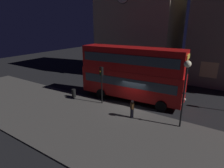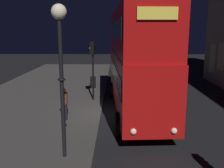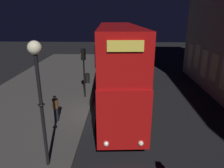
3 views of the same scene
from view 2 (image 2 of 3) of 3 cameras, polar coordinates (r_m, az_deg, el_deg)
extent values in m
plane|color=black|center=(14.52, -0.05, -6.93)|extent=(80.00, 80.00, 0.00)
cube|color=#423F3D|center=(15.47, -19.68, -6.22)|extent=(44.00, 9.13, 0.12)
cube|color=#F9E09E|center=(25.17, 21.50, 5.31)|extent=(1.24, 0.06, 2.59)
cube|color=#F9E09E|center=(23.33, 23.22, 5.72)|extent=(1.24, 0.06, 2.28)
cube|color=#B20F0F|center=(14.99, 5.18, 1.41)|extent=(11.15, 3.05, 2.86)
cube|color=#B20F0F|center=(14.75, 5.37, 11.47)|extent=(10.93, 2.99, 2.37)
cube|color=#2D3842|center=(14.93, 5.21, 2.76)|extent=(10.27, 3.06, 0.90)
cube|color=#2D3842|center=(14.75, 5.38, 11.93)|extent=(10.27, 3.06, 0.90)
cube|color=#F2D84C|center=(9.39, 10.11, 15.30)|extent=(0.16, 1.45, 0.44)
sphere|color=white|center=(10.20, 13.69, -10.12)|extent=(0.24, 0.24, 0.24)
sphere|color=white|center=(9.89, 4.79, -10.52)|extent=(0.24, 0.24, 0.24)
cylinder|color=black|center=(12.05, 13.43, -8.46)|extent=(1.11, 0.30, 1.09)
cylinder|color=black|center=(11.63, 1.32, -8.88)|extent=(1.11, 0.30, 1.09)
cylinder|color=black|center=(18.40, 7.73, -1.29)|extent=(1.11, 0.30, 1.09)
cylinder|color=black|center=(18.13, -0.09, -1.37)|extent=(1.11, 0.30, 1.09)
cylinder|color=black|center=(16.98, -4.24, 1.44)|extent=(0.12, 0.12, 3.02)
cube|color=black|center=(16.75, -4.33, 7.98)|extent=(0.37, 0.32, 0.85)
sphere|color=black|center=(16.78, -4.84, 8.90)|extent=(0.17, 0.17, 0.17)
sphere|color=orange|center=(16.79, -4.82, 7.98)|extent=(0.17, 0.17, 0.17)
sphere|color=black|center=(16.81, -4.80, 7.06)|extent=(0.17, 0.17, 0.17)
cylinder|color=black|center=(9.08, -11.08, -1.63)|extent=(0.14, 0.14, 4.90)
torus|color=black|center=(8.99, -11.19, 1.00)|extent=(0.28, 0.28, 0.06)
sphere|color=#F9EFC6|center=(8.87, -11.78, 15.52)|extent=(0.52, 0.52, 0.52)
cylinder|color=black|center=(13.49, -10.51, -6.13)|extent=(0.28, 0.28, 0.87)
cylinder|color=#513319|center=(13.29, -10.63, -3.13)|extent=(0.36, 0.36, 0.59)
sphere|color=beige|center=(13.19, -10.69, -1.42)|extent=(0.22, 0.22, 0.22)
cylinder|color=black|center=(20.79, -4.26, 0.39)|extent=(0.45, 0.45, 0.94)
camera|label=1|loc=(17.37, -70.44, 15.36)|focal=29.55mm
camera|label=3|loc=(2.45, 57.35, 53.30)|focal=33.20mm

